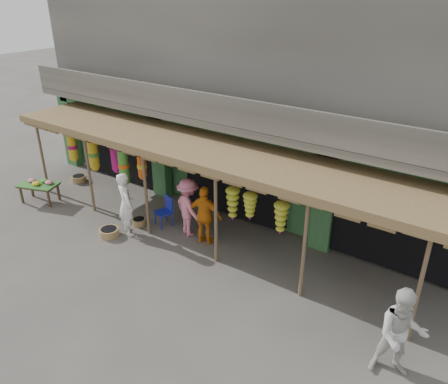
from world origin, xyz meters
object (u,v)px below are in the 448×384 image
Objects in this scene: person_front at (126,204)px; person_right at (401,334)px; flower_table at (39,185)px; person_vendor at (205,216)px; person_shopper at (188,207)px; blue_chair at (166,209)px.

person_front is 8.03m from person_right.
person_vendor reaches higher than flower_table.
person_front reaches higher than person_right.
person_front is at bearing 11.84° from person_vendor.
person_shopper is at bearing -121.76° from person_front.
person_front reaches higher than person_vendor.
blue_chair is 7.64m from person_right.
person_vendor is 1.00× the size of person_shopper.
flower_table is 1.56× the size of blue_chair.
blue_chair is (4.57, 1.29, -0.10)m from flower_table.
flower_table is 4.02m from person_front.
blue_chair is 0.49× the size of person_front.
person_shopper reaches higher than person_vendor.
blue_chair is 1.68m from person_vendor.
blue_chair is at bearing -15.01° from person_vendor.
person_front is at bearing 54.47° from person_shopper.
person_right is at bearing 154.04° from person_vendor.
person_shopper is at bearing 17.28° from blue_chair.
person_front is 2.39m from person_vendor.
flower_table is 0.83× the size of person_shopper.
person_front is 1.82m from person_shopper.
person_shopper is (5.51, 1.26, 0.26)m from flower_table.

